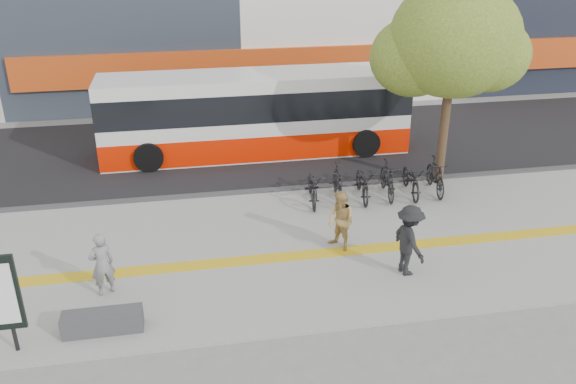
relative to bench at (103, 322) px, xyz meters
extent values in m
plane|color=slate|center=(2.60, 1.20, -0.30)|extent=(120.00, 120.00, 0.00)
cube|color=slate|center=(2.60, 2.70, -0.27)|extent=(40.00, 7.00, 0.08)
cube|color=gold|center=(2.60, 2.20, -0.22)|extent=(40.00, 0.45, 0.01)
cube|color=black|center=(2.60, 10.20, -0.28)|extent=(40.00, 8.00, 0.06)
cube|color=#333336|center=(2.60, 6.20, -0.23)|extent=(40.00, 0.25, 0.14)
cube|color=#C44413|center=(4.60, 15.25, 1.70)|extent=(19.00, 0.50, 1.40)
cube|color=#333336|center=(0.00, 0.00, 0.00)|extent=(1.60, 0.45, 0.45)
cylinder|color=black|center=(-1.60, -0.30, 0.88)|extent=(0.08, 0.08, 2.20)
cube|color=black|center=(-1.60, -0.30, 1.09)|extent=(0.55, 0.08, 1.60)
cube|color=white|center=(-1.60, -0.35, 1.09)|extent=(0.40, 0.02, 1.30)
cylinder|color=#312216|center=(9.80, 5.90, 1.38)|extent=(0.28, 0.28, 3.20)
ellipsoid|color=#386020|center=(9.80, 5.90, 4.29)|extent=(3.80, 3.80, 3.42)
ellipsoid|color=#386020|center=(8.80, 6.40, 3.69)|extent=(2.60, 2.60, 2.34)
ellipsoid|color=#386020|center=(10.70, 5.50, 3.90)|extent=(2.40, 2.40, 2.16)
ellipsoid|color=#386020|center=(10.10, 6.70, 5.10)|extent=(2.20, 2.20, 1.98)
cube|color=silver|center=(4.45, 9.70, 1.18)|extent=(10.72, 2.23, 2.86)
cube|color=red|center=(4.45, 9.70, 0.25)|extent=(10.74, 2.25, 0.89)
cube|color=black|center=(4.45, 9.70, 1.68)|extent=(10.74, 2.25, 0.98)
cylinder|color=black|center=(0.70, 8.58, 0.25)|extent=(0.98, 0.31, 0.98)
cylinder|color=black|center=(0.70, 10.82, 0.25)|extent=(0.98, 0.31, 0.98)
cylinder|color=black|center=(8.21, 8.58, 0.25)|extent=(0.98, 0.31, 0.98)
cylinder|color=black|center=(8.21, 10.82, 0.25)|extent=(0.98, 0.31, 0.98)
imported|color=black|center=(5.53, 5.20, 0.27)|extent=(0.88, 1.94, 0.98)
imported|color=black|center=(6.29, 5.20, 0.32)|extent=(0.73, 1.86, 1.09)
imported|color=black|center=(7.06, 5.20, 0.27)|extent=(0.88, 1.94, 0.98)
imported|color=black|center=(7.83, 5.20, 0.32)|extent=(0.73, 1.86, 1.09)
imported|color=black|center=(8.60, 5.20, 0.27)|extent=(0.88, 1.94, 0.98)
imported|color=black|center=(9.36, 5.20, 0.32)|extent=(0.73, 1.86, 1.09)
imported|color=black|center=(-0.08, 1.40, 0.53)|extent=(0.65, 0.55, 1.50)
imported|color=#AC884A|center=(5.61, 2.39, 0.55)|extent=(0.90, 0.95, 1.55)
imported|color=black|center=(6.87, 0.99, 0.65)|extent=(0.84, 1.23, 1.74)
camera|label=1|loc=(1.91, -10.38, 7.42)|focal=37.12mm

